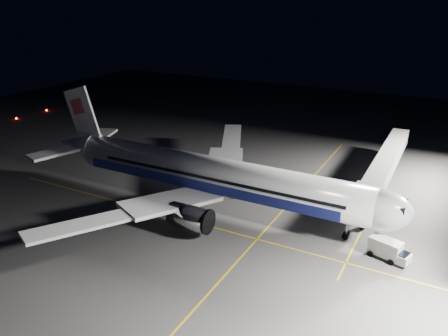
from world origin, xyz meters
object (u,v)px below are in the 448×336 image
jet_bridge (384,166)px  service_truck (389,249)px  safety_cone_a (235,197)px  safety_cone_c (248,181)px  airliner (208,174)px  baggage_tug (195,159)px  safety_cone_b (240,185)px

jet_bridge → service_truck: 21.36m
safety_cone_a → safety_cone_c: 7.13m
airliner → baggage_tug: (-11.78, 15.17, -4.45)m
safety_cone_a → safety_cone_b: 4.92m
service_truck → safety_cone_b: size_ratio=9.16×
safety_cone_a → safety_cone_b: size_ratio=1.13×
safety_cone_a → baggage_tug: bearing=142.2°
jet_bridge → baggage_tug: jet_bridge is taller
airliner → safety_cone_c: (1.69, 11.07, -4.90)m
service_truck → safety_cone_b: (-26.25, 11.31, -1.08)m
baggage_tug → safety_cone_b: bearing=-25.1°
service_truck → baggage_tug: (-39.24, 17.77, -0.66)m
jet_bridge → safety_cone_b: jet_bridge is taller
service_truck → safety_cone_b: bearing=173.7°
service_truck → safety_cone_c: service_truck is taller
airliner → safety_cone_b: airliner is taller
airliner → safety_cone_a: (2.61, 4.00, -4.83)m
service_truck → safety_cone_c: 29.19m
airliner → safety_cone_b: size_ratio=104.97×
airliner → safety_cone_a: size_ratio=92.85×
baggage_tug → safety_cone_c: (13.47, -4.09, -0.44)m
airliner → baggage_tug: bearing=127.8°
baggage_tug → service_truck: bearing=-23.0°
jet_bridge → service_truck: (4.38, -20.66, -3.21)m
service_truck → safety_cone_c: size_ratio=10.00×
jet_bridge → service_truck: bearing=-78.0°
safety_cone_c → airliner: bearing=-98.7°
airliner → jet_bridge: size_ratio=1.79×
baggage_tug → safety_cone_b: baggage_tug is taller
baggage_tug → safety_cone_b: size_ratio=3.68×
safety_cone_a → safety_cone_b: safety_cone_a is taller
safety_cone_a → safety_cone_c: (-0.92, 7.07, -0.06)m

